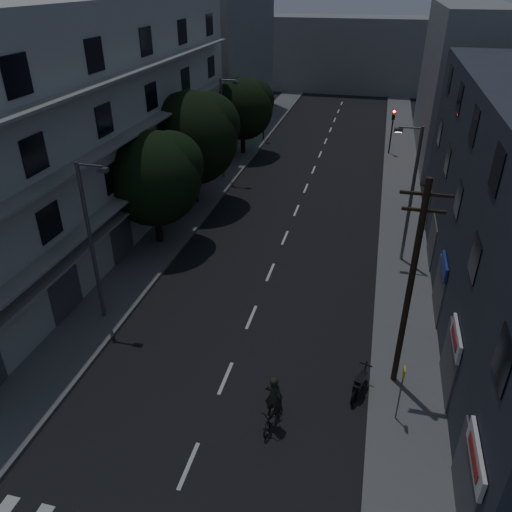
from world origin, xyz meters
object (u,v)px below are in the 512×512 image
at_px(bus_stop_sign, 402,384).
at_px(motorcycle, 359,385).
at_px(utility_pole, 410,285).
at_px(cyclist, 273,409).

relative_size(bus_stop_sign, motorcycle, 1.35).
distance_m(utility_pole, motorcycle, 4.72).
bearing_deg(bus_stop_sign, motorcycle, 142.22).
xyz_separation_m(bus_stop_sign, cyclist, (-4.56, -1.28, -1.09)).
bearing_deg(utility_pole, cyclist, -142.27).
relative_size(motorcycle, cyclist, 0.78).
xyz_separation_m(bus_stop_sign, motorcycle, (-1.47, 1.14, -1.41)).
height_order(utility_pole, cyclist, utility_pole).
height_order(bus_stop_sign, motorcycle, bus_stop_sign).
bearing_deg(motorcycle, bus_stop_sign, -22.28).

